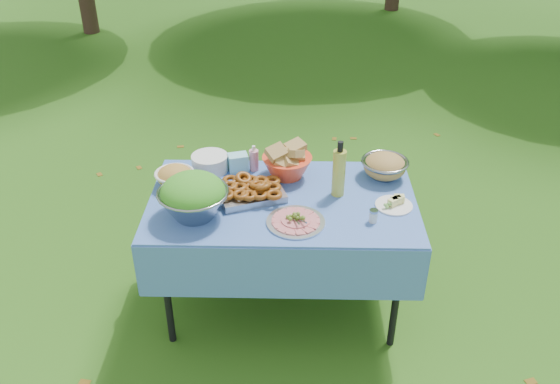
{
  "coord_description": "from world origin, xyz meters",
  "views": [
    {
      "loc": [
        0.05,
        -2.73,
        2.51
      ],
      "look_at": [
        -0.01,
        0.0,
        0.81
      ],
      "focal_mm": 38.0,
      "sensor_mm": 36.0,
      "label": 1
    }
  ],
  "objects_px": {
    "picnic_table": "(282,254)",
    "charcuterie_platter": "(296,217)",
    "bread_bowl": "(287,161)",
    "oil_bottle": "(339,169)",
    "salad_bowl": "(193,196)",
    "pasta_bowl_steel": "(385,166)",
    "plate_stack": "(210,163)"
  },
  "relations": [
    {
      "from": "salad_bowl",
      "to": "bread_bowl",
      "type": "bearing_deg",
      "value": 41.6
    },
    {
      "from": "picnic_table",
      "to": "plate_stack",
      "type": "height_order",
      "value": "plate_stack"
    },
    {
      "from": "bread_bowl",
      "to": "charcuterie_platter",
      "type": "xyz_separation_m",
      "value": [
        0.05,
        -0.48,
        -0.06
      ]
    },
    {
      "from": "picnic_table",
      "to": "plate_stack",
      "type": "distance_m",
      "value": 0.69
    },
    {
      "from": "plate_stack",
      "to": "oil_bottle",
      "type": "height_order",
      "value": "oil_bottle"
    },
    {
      "from": "plate_stack",
      "to": "pasta_bowl_steel",
      "type": "relative_size",
      "value": 0.81
    },
    {
      "from": "plate_stack",
      "to": "oil_bottle",
      "type": "relative_size",
      "value": 0.66
    },
    {
      "from": "oil_bottle",
      "to": "pasta_bowl_steel",
      "type": "bearing_deg",
      "value": 35.71
    },
    {
      "from": "charcuterie_platter",
      "to": "oil_bottle",
      "type": "height_order",
      "value": "oil_bottle"
    },
    {
      "from": "salad_bowl",
      "to": "plate_stack",
      "type": "distance_m",
      "value": 0.49
    },
    {
      "from": "picnic_table",
      "to": "plate_stack",
      "type": "bearing_deg",
      "value": 144.33
    },
    {
      "from": "bread_bowl",
      "to": "pasta_bowl_steel",
      "type": "height_order",
      "value": "bread_bowl"
    },
    {
      "from": "plate_stack",
      "to": "charcuterie_platter",
      "type": "xyz_separation_m",
      "value": [
        0.51,
        -0.54,
        -0.01
      ]
    },
    {
      "from": "oil_bottle",
      "to": "plate_stack",
      "type": "bearing_deg",
      "value": 161.02
    },
    {
      "from": "plate_stack",
      "to": "salad_bowl",
      "type": "bearing_deg",
      "value": -92.54
    },
    {
      "from": "bread_bowl",
      "to": "pasta_bowl_steel",
      "type": "xyz_separation_m",
      "value": [
        0.56,
        0.01,
        -0.03
      ]
    },
    {
      "from": "picnic_table",
      "to": "oil_bottle",
      "type": "xyz_separation_m",
      "value": [
        0.31,
        0.06,
        0.54
      ]
    },
    {
      "from": "picnic_table",
      "to": "bread_bowl",
      "type": "xyz_separation_m",
      "value": [
        0.02,
        0.25,
        0.48
      ]
    },
    {
      "from": "bread_bowl",
      "to": "charcuterie_platter",
      "type": "height_order",
      "value": "bread_bowl"
    },
    {
      "from": "salad_bowl",
      "to": "oil_bottle",
      "type": "distance_m",
      "value": 0.8
    },
    {
      "from": "picnic_table",
      "to": "pasta_bowl_steel",
      "type": "distance_m",
      "value": 0.78
    },
    {
      "from": "bread_bowl",
      "to": "pasta_bowl_steel",
      "type": "distance_m",
      "value": 0.57
    },
    {
      "from": "salad_bowl",
      "to": "charcuterie_platter",
      "type": "bearing_deg",
      "value": -5.82
    },
    {
      "from": "salad_bowl",
      "to": "plate_stack",
      "type": "bearing_deg",
      "value": 87.46
    },
    {
      "from": "plate_stack",
      "to": "charcuterie_platter",
      "type": "relative_size",
      "value": 0.71
    },
    {
      "from": "salad_bowl",
      "to": "plate_stack",
      "type": "height_order",
      "value": "salad_bowl"
    },
    {
      "from": "picnic_table",
      "to": "charcuterie_platter",
      "type": "bearing_deg",
      "value": -72.21
    },
    {
      "from": "bread_bowl",
      "to": "pasta_bowl_steel",
      "type": "bearing_deg",
      "value": 0.82
    },
    {
      "from": "pasta_bowl_steel",
      "to": "oil_bottle",
      "type": "relative_size",
      "value": 0.82
    },
    {
      "from": "bread_bowl",
      "to": "oil_bottle",
      "type": "bearing_deg",
      "value": -34.32
    },
    {
      "from": "salad_bowl",
      "to": "oil_bottle",
      "type": "height_order",
      "value": "oil_bottle"
    },
    {
      "from": "charcuterie_platter",
      "to": "bread_bowl",
      "type": "bearing_deg",
      "value": 96.12
    }
  ]
}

